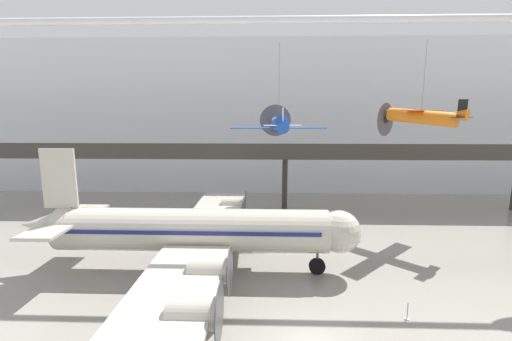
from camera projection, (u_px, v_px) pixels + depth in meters
hangar_back_wall at (282, 117)px, 54.33m from camera, size 140.00×3.00×23.98m
mezzanine_walkway at (286, 155)px, 44.13m from camera, size 110.00×3.20×8.96m
ceiling_truss_beam at (299, 20)px, 26.97m from camera, size 120.00×0.60×0.60m
airliner_silver_main at (191, 230)px, 27.19m from camera, size 27.30×30.87×10.04m
suspended_plane_blue_trainer at (279, 124)px, 34.87m from camera, size 9.91×8.09×9.45m
suspended_plane_orange_highwing at (421, 116)px, 33.66m from camera, size 8.41×8.39×9.36m
stanchion_barrier at (407, 314)px, 21.37m from camera, size 0.36×0.36×1.08m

